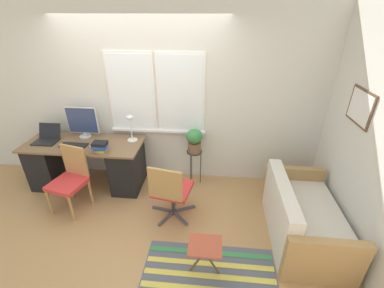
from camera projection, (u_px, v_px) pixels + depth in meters
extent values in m
plane|color=tan|center=(139.00, 201.00, 3.85)|extent=(14.00, 14.00, 0.00)
cube|color=silver|center=(145.00, 98.00, 3.92)|extent=(9.00, 0.06, 2.70)
cube|color=white|center=(132.00, 93.00, 3.86)|extent=(0.72, 0.02, 1.22)
cube|color=white|center=(132.00, 94.00, 3.85)|extent=(0.65, 0.01, 1.15)
cube|color=white|center=(181.00, 95.00, 3.80)|extent=(0.72, 0.02, 1.22)
cube|color=white|center=(181.00, 95.00, 3.79)|extent=(0.65, 0.01, 1.15)
cube|color=white|center=(159.00, 130.00, 4.11)|extent=(1.51, 0.11, 0.04)
cube|color=silver|center=(356.00, 126.00, 2.98)|extent=(0.06, 9.00, 2.70)
cube|color=brown|center=(361.00, 107.00, 2.83)|extent=(0.02, 0.49, 0.39)
cube|color=white|center=(360.00, 107.00, 2.84)|extent=(0.01, 0.44, 0.34)
cube|color=brown|center=(83.00, 144.00, 3.89)|extent=(1.78, 0.71, 0.03)
cube|color=black|center=(49.00, 163.00, 4.13)|extent=(0.40, 0.63, 0.72)
cube|color=black|center=(128.00, 167.00, 4.01)|extent=(0.40, 0.63, 0.72)
cube|color=black|center=(45.00, 142.00, 3.89)|extent=(0.35, 0.23, 0.02)
cube|color=black|center=(50.00, 130.00, 3.98)|extent=(0.35, 0.10, 0.22)
cube|color=black|center=(50.00, 131.00, 3.98)|extent=(0.31, 0.08, 0.19)
cylinder|color=silver|center=(85.00, 136.00, 4.07)|extent=(0.18, 0.18, 0.02)
cylinder|color=silver|center=(85.00, 134.00, 4.05)|extent=(0.05, 0.05, 0.06)
cube|color=silver|center=(82.00, 120.00, 3.95)|extent=(0.48, 0.02, 0.42)
cube|color=navy|center=(82.00, 121.00, 3.94)|extent=(0.46, 0.01, 0.40)
cube|color=black|center=(74.00, 145.00, 3.80)|extent=(0.40, 0.15, 0.02)
ellipsoid|color=silver|center=(91.00, 146.00, 3.76)|extent=(0.04, 0.07, 0.04)
cylinder|color=white|center=(133.00, 140.00, 3.96)|extent=(0.15, 0.15, 0.01)
cylinder|color=white|center=(131.00, 129.00, 3.88)|extent=(0.02, 0.02, 0.35)
ellipsoid|color=white|center=(130.00, 117.00, 3.78)|extent=(0.10, 0.10, 0.07)
cube|color=yellow|center=(100.00, 151.00, 3.64)|extent=(0.16, 0.12, 0.03)
cube|color=#2851B2|center=(101.00, 148.00, 3.63)|extent=(0.16, 0.14, 0.03)
cube|color=#2851B2|center=(100.00, 146.00, 3.62)|extent=(0.22, 0.17, 0.04)
cube|color=black|center=(100.00, 144.00, 3.59)|extent=(0.20, 0.15, 0.04)
cylinder|color=#B2844C|center=(49.00, 202.00, 3.51)|extent=(0.04, 0.04, 0.42)
cylinder|color=#B2844C|center=(71.00, 208.00, 3.40)|extent=(0.04, 0.04, 0.42)
cylinder|color=#B2844C|center=(70.00, 186.00, 3.83)|extent=(0.04, 0.04, 0.42)
cylinder|color=#B2844C|center=(91.00, 191.00, 3.71)|extent=(0.04, 0.04, 0.42)
cube|color=red|center=(67.00, 184.00, 3.51)|extent=(0.52, 0.51, 0.06)
cube|color=#B2844C|center=(75.00, 160.00, 3.58)|extent=(0.39, 0.13, 0.45)
cube|color=#47474C|center=(163.00, 209.00, 3.67)|extent=(0.32, 0.09, 0.03)
cube|color=#47474C|center=(166.00, 218.00, 3.51)|extent=(0.19, 0.30, 0.03)
cube|color=#47474C|center=(180.00, 218.00, 3.51)|extent=(0.25, 0.26, 0.03)
cube|color=#47474C|center=(184.00, 209.00, 3.67)|extent=(0.31, 0.17, 0.03)
cube|color=#47474C|center=(174.00, 204.00, 3.77)|extent=(0.08, 0.32, 0.03)
cylinder|color=#333338|center=(173.00, 201.00, 3.54)|extent=(0.04, 0.04, 0.36)
cube|color=red|center=(173.00, 189.00, 3.44)|extent=(0.55, 0.53, 0.06)
cube|color=#B2844C|center=(165.00, 185.00, 3.12)|extent=(0.44, 0.12, 0.43)
cube|color=silver|center=(304.00, 222.00, 3.17)|extent=(0.79, 1.19, 0.42)
cube|color=silver|center=(282.00, 197.00, 3.03)|extent=(0.16, 1.19, 0.33)
cube|color=#A87F4C|center=(324.00, 263.00, 2.57)|extent=(0.79, 0.09, 0.60)
cube|color=#A87F4C|center=(292.00, 185.00, 3.69)|extent=(0.79, 0.09, 0.60)
cylinder|color=#333338|center=(194.00, 152.00, 4.00)|extent=(0.24, 0.24, 0.02)
cylinder|color=#333338|center=(201.00, 168.00, 4.13)|extent=(0.01, 0.01, 0.57)
cylinder|color=#333338|center=(192.00, 164.00, 4.22)|extent=(0.01, 0.01, 0.57)
cylinder|color=#333338|center=(191.00, 170.00, 4.06)|extent=(0.01, 0.01, 0.57)
cylinder|color=brown|center=(194.00, 147.00, 3.96)|extent=(0.20, 0.20, 0.15)
ellipsoid|color=#388442|center=(194.00, 136.00, 3.87)|extent=(0.25, 0.25, 0.22)
cube|color=#565B6B|center=(209.00, 276.00, 2.76)|extent=(1.45, 0.83, 0.01)
cube|color=#DBCC4C|center=(209.00, 276.00, 2.76)|extent=(1.43, 0.07, 0.00)
cube|color=#DBCC4C|center=(210.00, 264.00, 2.89)|extent=(1.43, 0.07, 0.00)
cube|color=#388E4C|center=(210.00, 253.00, 3.02)|extent=(1.43, 0.07, 0.00)
cube|color=#B24C33|center=(205.00, 246.00, 2.61)|extent=(0.34, 0.29, 0.02)
cylinder|color=#4C3D2D|center=(199.00, 259.00, 2.72)|extent=(0.22, 0.02, 0.41)
cylinder|color=#4C3D2D|center=(210.00, 260.00, 2.71)|extent=(0.22, 0.02, 0.41)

